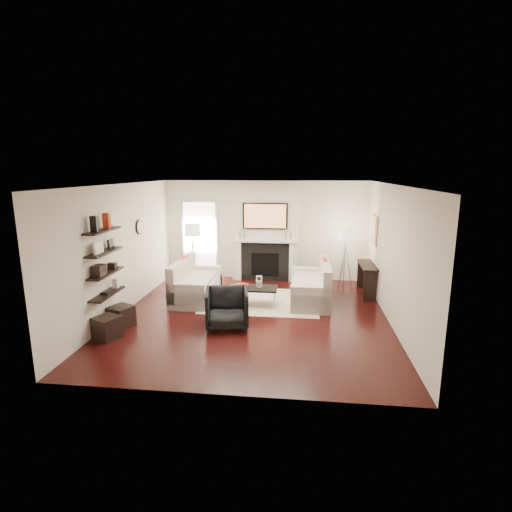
# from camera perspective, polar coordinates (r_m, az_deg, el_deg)

# --- Properties ---
(room_envelope) EXTENTS (6.00, 6.00, 6.00)m
(room_envelope) POSITION_cam_1_polar(r_m,az_deg,el_deg) (8.02, -0.49, 0.50)
(room_envelope) COLOR black
(room_envelope) RESTS_ON ground
(chimney_breast) EXTENTS (1.80, 0.25, 2.70)m
(chimney_breast) POSITION_cam_1_polar(r_m,az_deg,el_deg) (10.83, 1.38, 3.57)
(chimney_breast) COLOR silver
(chimney_breast) RESTS_ON floor
(fireplace_surround) EXTENTS (1.30, 0.02, 1.04)m
(fireplace_surround) POSITION_cam_1_polar(r_m,az_deg,el_deg) (10.86, 1.29, -0.88)
(fireplace_surround) COLOR black
(fireplace_surround) RESTS_ON floor
(firebox) EXTENTS (0.75, 0.02, 0.65)m
(firebox) POSITION_cam_1_polar(r_m,az_deg,el_deg) (10.87, 1.29, -1.24)
(firebox) COLOR black
(firebox) RESTS_ON floor
(mantel_pilaster_l) EXTENTS (0.12, 0.08, 1.10)m
(mantel_pilaster_l) POSITION_cam_1_polar(r_m,az_deg,el_deg) (10.91, -2.49, -0.66)
(mantel_pilaster_l) COLOR white
(mantel_pilaster_l) RESTS_ON floor
(mantel_pilaster_r) EXTENTS (0.12, 0.08, 1.10)m
(mantel_pilaster_r) POSITION_cam_1_polar(r_m,az_deg,el_deg) (10.78, 5.09, -0.85)
(mantel_pilaster_r) COLOR white
(mantel_pilaster_r) RESTS_ON floor
(mantel_shelf) EXTENTS (1.70, 0.18, 0.07)m
(mantel_shelf) POSITION_cam_1_polar(r_m,az_deg,el_deg) (10.69, 1.28, 2.20)
(mantel_shelf) COLOR white
(mantel_shelf) RESTS_ON chimney_breast
(tv_body) EXTENTS (1.20, 0.06, 0.70)m
(tv_body) POSITION_cam_1_polar(r_m,az_deg,el_deg) (10.62, 1.31, 5.73)
(tv_body) COLOR black
(tv_body) RESTS_ON chimney_breast
(tv_screen) EXTENTS (1.10, 0.00, 0.62)m
(tv_screen) POSITION_cam_1_polar(r_m,az_deg,el_deg) (10.59, 1.30, 5.71)
(tv_screen) COLOR #BF723F
(tv_screen) RESTS_ON tv_body
(candlestick_l_tall) EXTENTS (0.04, 0.04, 0.30)m
(candlestick_l_tall) POSITION_cam_1_polar(r_m,az_deg,el_deg) (10.73, -1.64, 3.24)
(candlestick_l_tall) COLOR silver
(candlestick_l_tall) RESTS_ON mantel_shelf
(candlestick_l_short) EXTENTS (0.04, 0.04, 0.24)m
(candlestick_l_short) POSITION_cam_1_polar(r_m,az_deg,el_deg) (10.75, -2.32, 3.09)
(candlestick_l_short) COLOR silver
(candlestick_l_short) RESTS_ON mantel_shelf
(candlestick_r_tall) EXTENTS (0.04, 0.04, 0.30)m
(candlestick_r_tall) POSITION_cam_1_polar(r_m,az_deg,el_deg) (10.63, 4.25, 3.13)
(candlestick_r_tall) COLOR silver
(candlestick_r_tall) RESTS_ON mantel_shelf
(candlestick_r_short) EXTENTS (0.04, 0.04, 0.24)m
(candlestick_r_short) POSITION_cam_1_polar(r_m,az_deg,el_deg) (10.63, 4.95, 2.95)
(candlestick_r_short) COLOR silver
(candlestick_r_short) RESTS_ON mantel_shelf
(hallway_panel) EXTENTS (0.90, 0.02, 2.10)m
(hallway_panel) POSITION_cam_1_polar(r_m,az_deg,el_deg) (11.30, -7.97, 2.27)
(hallway_panel) COLOR white
(hallway_panel) RESTS_ON floor
(door_trim_l) EXTENTS (0.06, 0.06, 2.16)m
(door_trim_l) POSITION_cam_1_polar(r_m,az_deg,el_deg) (11.41, -10.33, 2.28)
(door_trim_l) COLOR white
(door_trim_l) RESTS_ON floor
(door_trim_r) EXTENTS (0.06, 0.06, 2.16)m
(door_trim_r) POSITION_cam_1_polar(r_m,az_deg,el_deg) (11.17, -5.61, 2.21)
(door_trim_r) COLOR white
(door_trim_r) RESTS_ON floor
(door_trim_top) EXTENTS (1.02, 0.06, 0.06)m
(door_trim_top) POSITION_cam_1_polar(r_m,az_deg,el_deg) (11.15, -8.16, 7.73)
(door_trim_top) COLOR white
(door_trim_top) RESTS_ON wall_back
(rug) EXTENTS (2.60, 2.00, 0.01)m
(rug) POSITION_cam_1_polar(r_m,az_deg,el_deg) (9.29, 0.75, -6.45)
(rug) COLOR beige
(rug) RESTS_ON floor
(loveseat_left_base) EXTENTS (0.85, 1.80, 0.42)m
(loveseat_left_base) POSITION_cam_1_polar(r_m,az_deg,el_deg) (9.52, -8.50, -4.83)
(loveseat_left_base) COLOR beige
(loveseat_left_base) RESTS_ON floor
(loveseat_left_back) EXTENTS (0.18, 1.80, 0.80)m
(loveseat_left_back) POSITION_cam_1_polar(r_m,az_deg,el_deg) (9.53, -10.51, -2.91)
(loveseat_left_back) COLOR beige
(loveseat_left_back) RESTS_ON floor
(loveseat_left_arm_n) EXTENTS (0.85, 0.18, 0.60)m
(loveseat_left_arm_n) POSITION_cam_1_polar(r_m,az_deg,el_deg) (8.75, -9.89, -5.79)
(loveseat_left_arm_n) COLOR beige
(loveseat_left_arm_n) RESTS_ON floor
(loveseat_left_arm_s) EXTENTS (0.85, 0.18, 0.60)m
(loveseat_left_arm_s) POSITION_cam_1_polar(r_m,az_deg,el_deg) (10.25, -7.35, -3.04)
(loveseat_left_arm_s) COLOR beige
(loveseat_left_arm_s) RESTS_ON floor
(loveseat_left_cushion) EXTENTS (0.63, 1.44, 0.10)m
(loveseat_left_cushion) POSITION_cam_1_polar(r_m,az_deg,el_deg) (9.44, -8.26, -3.33)
(loveseat_left_cushion) COLOR beige
(loveseat_left_cushion) RESTS_ON loveseat_left_base
(pillow_left_orange) EXTENTS (0.10, 0.42, 0.42)m
(pillow_left_orange) POSITION_cam_1_polar(r_m,az_deg,el_deg) (9.75, -10.05, -1.30)
(pillow_left_orange) COLOR #B33016
(pillow_left_orange) RESTS_ON loveseat_left_cushion
(pillow_left_charcoal) EXTENTS (0.10, 0.40, 0.40)m
(pillow_left_charcoal) POSITION_cam_1_polar(r_m,az_deg,el_deg) (9.20, -11.10, -2.23)
(pillow_left_charcoal) COLOR black
(pillow_left_charcoal) RESTS_ON loveseat_left_cushion
(loveseat_right_base) EXTENTS (0.85, 1.80, 0.42)m
(loveseat_right_base) POSITION_cam_1_polar(r_m,az_deg,el_deg) (9.31, 7.70, -5.20)
(loveseat_right_base) COLOR beige
(loveseat_right_base) RESTS_ON floor
(loveseat_right_back) EXTENTS (0.18, 1.80, 0.80)m
(loveseat_right_back) POSITION_cam_1_polar(r_m,az_deg,el_deg) (9.23, 9.84, -3.37)
(loveseat_right_back) COLOR beige
(loveseat_right_back) RESTS_ON floor
(loveseat_right_arm_n) EXTENTS (0.85, 0.18, 0.60)m
(loveseat_right_arm_n) POSITION_cam_1_polar(r_m,az_deg,el_deg) (8.51, 7.81, -6.25)
(loveseat_right_arm_n) COLOR beige
(loveseat_right_arm_n) RESTS_ON floor
(loveseat_right_arm_s) EXTENTS (0.85, 0.18, 0.60)m
(loveseat_right_arm_s) POSITION_cam_1_polar(r_m,az_deg,el_deg) (10.06, 7.64, -3.34)
(loveseat_right_arm_s) COLOR beige
(loveseat_right_arm_s) RESTS_ON floor
(loveseat_right_cushion) EXTENTS (0.63, 1.44, 0.10)m
(loveseat_right_cushion) POSITION_cam_1_polar(r_m,az_deg,el_deg) (9.23, 7.44, -3.66)
(loveseat_right_cushion) COLOR beige
(loveseat_right_cushion) RESTS_ON loveseat_right_base
(pillow_right_orange) EXTENTS (0.10, 0.42, 0.42)m
(pillow_right_orange) POSITION_cam_1_polar(r_m,az_deg,el_deg) (9.47, 9.79, -1.70)
(pillow_right_orange) COLOR #B33016
(pillow_right_orange) RESTS_ON loveseat_right_cushion
(pillow_right_charcoal) EXTENTS (0.10, 0.40, 0.40)m
(pillow_right_charcoal) POSITION_cam_1_polar(r_m,az_deg,el_deg) (8.89, 9.99, -2.69)
(pillow_right_charcoal) COLOR black
(pillow_right_charcoal) RESTS_ON loveseat_right_cushion
(coffee_table) EXTENTS (1.10, 0.55, 0.04)m
(coffee_table) POSITION_cam_1_polar(r_m,az_deg,el_deg) (8.91, -0.52, -4.61)
(coffee_table) COLOR black
(coffee_table) RESTS_ON floor
(coffee_leg_nw) EXTENTS (0.02, 0.02, 0.38)m
(coffee_leg_nw) POSITION_cam_1_polar(r_m,az_deg,el_deg) (8.84, -3.94, -6.20)
(coffee_leg_nw) COLOR silver
(coffee_leg_nw) RESTS_ON floor
(coffee_leg_ne) EXTENTS (0.02, 0.02, 0.38)m
(coffee_leg_ne) POSITION_cam_1_polar(r_m,az_deg,el_deg) (8.72, 2.58, -6.45)
(coffee_leg_ne) COLOR silver
(coffee_leg_ne) RESTS_ON floor
(coffee_leg_sw) EXTENTS (0.02, 0.02, 0.38)m
(coffee_leg_sw) POSITION_cam_1_polar(r_m,az_deg,el_deg) (9.25, -3.44, -5.35)
(coffee_leg_sw) COLOR silver
(coffee_leg_sw) RESTS_ON floor
(coffee_leg_se) EXTENTS (0.02, 0.02, 0.38)m
(coffee_leg_se) POSITION_cam_1_polar(r_m,az_deg,el_deg) (9.14, 2.78, -5.57)
(coffee_leg_se) COLOR silver
(coffee_leg_se) RESTS_ON floor
(hurricane_glass) EXTENTS (0.14, 0.14, 0.25)m
(hurricane_glass) POSITION_cam_1_polar(r_m,az_deg,el_deg) (8.85, 0.44, -3.65)
(hurricane_glass) COLOR white
(hurricane_glass) RESTS_ON coffee_table
(hurricane_candle) EXTENTS (0.10, 0.10, 0.16)m
(hurricane_candle) POSITION_cam_1_polar(r_m,az_deg,el_deg) (8.86, 0.44, -4.05)
(hurricane_candle) COLOR white
(hurricane_candle) RESTS_ON coffee_table
(copper_bowl) EXTENTS (0.32, 0.32, 0.05)m
(copper_bowl) POSITION_cam_1_polar(r_m,az_deg,el_deg) (8.93, -2.12, -4.28)
(copper_bowl) COLOR #B83A1E
(copper_bowl) RESTS_ON coffee_table
(armchair) EXTENTS (0.92, 0.88, 0.82)m
(armchair) POSITION_cam_1_polar(r_m,az_deg,el_deg) (7.76, -4.18, -7.15)
(armchair) COLOR black
(armchair) RESTS_ON floor
(lamp_left_post) EXTENTS (0.02, 0.02, 1.20)m
(lamp_left_post) POSITION_cam_1_polar(r_m,az_deg,el_deg) (10.67, -8.91, -0.81)
(lamp_left_post) COLOR silver
(lamp_left_post) RESTS_ON floor
(lamp_left_shade) EXTENTS (0.40, 0.40, 0.30)m
(lamp_left_shade) POSITION_cam_1_polar(r_m,az_deg,el_deg) (10.51, -9.06, 3.70)
(lamp_left_shade) COLOR white
(lamp_left_shade) RESTS_ON lamp_left_post
(lamp_left_leg_a) EXTENTS (0.25, 0.02, 1.23)m
(lamp_left_leg_a) POSITION_cam_1_polar(r_m,az_deg,el_deg) (10.64, -8.34, -0.83)
(lamp_left_leg_a) COLOR silver
(lamp_left_leg_a) RESTS_ON floor
(lamp_left_leg_b) EXTENTS (0.14, 0.22, 1.23)m
(lamp_left_leg_b) POSITION_cam_1_polar(r_m,az_deg,el_deg) (10.77, -9.05, -0.69)
(lamp_left_leg_b) COLOR silver
(lamp_left_leg_b) RESTS_ON floor
(lamp_left_leg_c) EXTENTS (0.14, 0.22, 1.23)m
(lamp_left_leg_c) POSITION_cam_1_polar(r_m,az_deg,el_deg) (10.60, -9.33, -0.92)
(lamp_left_leg_c) COLOR silver
(lamp_left_leg_c) RESTS_ON floor
(lamp_right_post) EXTENTS (0.02, 0.02, 1.20)m
(lamp_right_post) POSITION_cam_1_polar(r_m,az_deg,el_deg) (10.20, 12.49, -1.56)
(lamp_right_post) COLOR silver
(lamp_right_post) RESTS_ON floor
(lamp_right_shade) EXTENTS (0.40, 0.40, 0.30)m
(lamp_right_shade) POSITION_cam_1_polar(r_m,az_deg,el_deg) (10.04, 12.71, 3.16)
(lamp_right_shade) COLOR white
(lamp_right_shade) RESTS_ON lamp_right_post
(lamp_right_leg_a) EXTENTS (0.25, 0.02, 1.23)m
(lamp_right_leg_a) POSITION_cam_1_polar(r_m,az_deg,el_deg) (10.21, 13.10, -1.58)
(lamp_right_leg_a) COLOR silver
(lamp_right_leg_a) RESTS_ON floor
(lamp_right_leg_b) EXTENTS (0.14, 0.22, 1.23)m
(lamp_right_leg_b) POSITION_cam_1_polar(r_m,az_deg,el_deg) (10.29, 12.13, -1.43)
(lamp_right_leg_b) COLOR silver
(lamp_right_leg_b) RESTS_ON floor
(lamp_right_leg_c) EXTENTS (0.14, 0.22, 1.23)m
(lamp_right_leg_c) POSITION_cam_1_polar(r_m,az_deg,el_deg) (10.10, 12.23, -1.68)
(lamp_right_leg_c) COLOR silver
(lamp_right_leg_c) RESTS_ON floor
(console_top) EXTENTS (0.35, 1.20, 0.04)m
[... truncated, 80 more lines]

